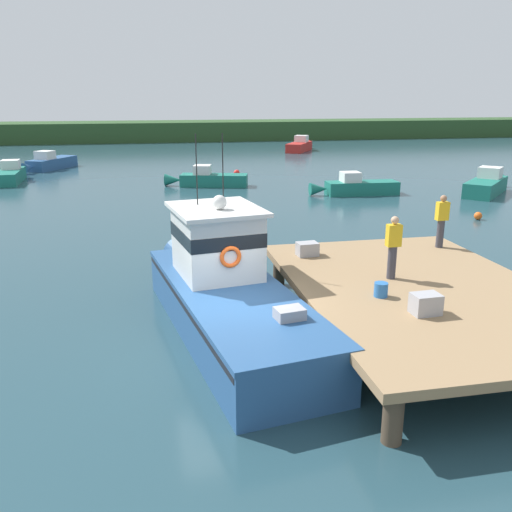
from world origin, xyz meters
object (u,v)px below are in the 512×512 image
(bait_bucket, at_px, (381,290))
(deckhand_by_the_boat, at_px, (441,220))
(deckhand_further_back, at_px, (393,246))
(moored_boat_far_right, at_px, (487,185))
(main_fishing_boat, at_px, (225,289))
(moored_boat_mid_harbor, at_px, (49,163))
(moored_boat_off_the_point, at_px, (11,174))
(mooring_buoy_channel_marker, at_px, (478,216))
(crate_stack_mid_dock, at_px, (426,304))
(moored_boat_far_left, at_px, (300,146))
(mooring_buoy_inshore, at_px, (237,173))
(moored_boat_near_channel, at_px, (356,187))
(moored_boat_outer_mooring, at_px, (208,179))
(crate_stack_near_edge, at_px, (307,249))

(bait_bucket, xyz_separation_m, deckhand_by_the_boat, (3.55, 3.67, 0.69))
(bait_bucket, xyz_separation_m, deckhand_further_back, (0.80, 1.19, 0.69))
(deckhand_further_back, distance_m, moored_boat_far_right, 22.14)
(main_fishing_boat, height_order, moored_boat_mid_harbor, main_fishing_boat)
(main_fishing_boat, height_order, moored_boat_off_the_point, main_fishing_boat)
(moored_boat_far_right, bearing_deg, mooring_buoy_channel_marker, -126.24)
(deckhand_further_back, bearing_deg, crate_stack_mid_dock, -97.06)
(main_fishing_boat, distance_m, moored_boat_mid_harbor, 34.47)
(moored_boat_far_left, height_order, mooring_buoy_inshore, moored_boat_far_left)
(deckhand_further_back, xyz_separation_m, moored_boat_off_the_point, (-15.18, 27.48, -1.56))
(main_fishing_boat, bearing_deg, moored_boat_off_the_point, 112.13)
(moored_boat_near_channel, relative_size, moored_boat_outer_mooring, 0.98)
(deckhand_further_back, height_order, moored_boat_far_right, deckhand_further_back)
(moored_boat_near_channel, distance_m, mooring_buoy_channel_marker, 8.27)
(crate_stack_near_edge, distance_m, moored_boat_far_left, 43.34)
(main_fishing_boat, height_order, deckhand_further_back, main_fishing_boat)
(moored_boat_near_channel, bearing_deg, crate_stack_near_edge, -116.10)
(deckhand_by_the_boat, relative_size, moored_boat_outer_mooring, 0.30)
(deckhand_further_back, xyz_separation_m, moored_boat_far_right, (14.13, 16.97, -1.53))
(moored_boat_far_right, distance_m, moored_boat_mid_harbor, 32.42)
(main_fishing_boat, bearing_deg, deckhand_by_the_boat, 15.50)
(moored_boat_far_right, relative_size, mooring_buoy_inshore, 11.53)
(moored_boat_near_channel, bearing_deg, bait_bucket, -109.86)
(deckhand_by_the_boat, xyz_separation_m, moored_boat_mid_harbor, (-16.39, 31.22, -1.54))
(deckhand_by_the_boat, height_order, deckhand_further_back, same)
(crate_stack_mid_dock, distance_m, crate_stack_near_edge, 4.92)
(moored_boat_far_left, distance_m, mooring_buoy_inshore, 19.47)
(main_fishing_boat, bearing_deg, moored_boat_near_channel, 59.36)
(moored_boat_near_channel, relative_size, mooring_buoy_channel_marker, 14.30)
(deckhand_further_back, bearing_deg, mooring_buoy_inshore, 89.02)
(moored_boat_far_left, xyz_separation_m, moored_boat_outer_mooring, (-12.23, -21.24, -0.08))
(crate_stack_mid_dock, relative_size, deckhand_further_back, 0.37)
(deckhand_by_the_boat, distance_m, deckhand_further_back, 3.70)
(deckhand_further_back, height_order, moored_boat_mid_harbor, deckhand_further_back)
(crate_stack_near_edge, bearing_deg, deckhand_further_back, -57.76)
(deckhand_by_the_boat, xyz_separation_m, mooring_buoy_inshore, (-2.28, 24.75, -1.83))
(moored_boat_far_right, bearing_deg, crate_stack_near_edge, -137.07)
(deckhand_by_the_boat, bearing_deg, mooring_buoy_inshore, 95.26)
(moored_boat_near_channel, xyz_separation_m, moored_boat_off_the_point, (-21.35, 9.37, 0.03))
(deckhand_by_the_boat, distance_m, mooring_buoy_channel_marker, 10.57)
(deckhand_by_the_boat, relative_size, mooring_buoy_channel_marker, 4.34)
(crate_stack_mid_dock, bearing_deg, mooring_buoy_channel_marker, 53.01)
(moored_boat_far_right, distance_m, mooring_buoy_channel_marker, 8.04)
(crate_stack_mid_dock, xyz_separation_m, deckhand_further_back, (0.29, 2.35, 0.63))
(crate_stack_mid_dock, bearing_deg, moored_boat_off_the_point, 116.53)
(crate_stack_mid_dock, xyz_separation_m, moored_boat_off_the_point, (-14.89, 29.83, -0.93))
(bait_bucket, relative_size, moored_boat_outer_mooring, 0.06)
(moored_boat_far_right, bearing_deg, mooring_buoy_inshore, 143.09)
(deckhand_by_the_boat, height_order, moored_boat_near_channel, deckhand_by_the_boat)
(main_fishing_boat, distance_m, deckhand_by_the_boat, 7.31)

